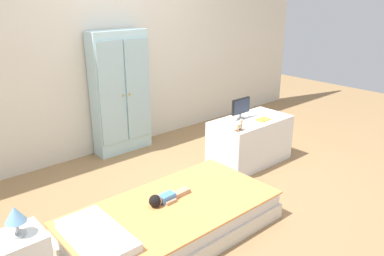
# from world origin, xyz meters

# --- Properties ---
(ground_plane) EXTENTS (10.00, 10.00, 0.02)m
(ground_plane) POSITION_xyz_m (0.00, 0.00, -0.01)
(ground_plane) COLOR #99754C
(back_wall) EXTENTS (6.40, 0.05, 2.70)m
(back_wall) POSITION_xyz_m (0.00, 1.57, 1.35)
(back_wall) COLOR silver
(back_wall) RESTS_ON ground_plane
(bed) EXTENTS (1.67, 0.86, 0.24)m
(bed) POSITION_xyz_m (-0.66, -0.29, 0.12)
(bed) COLOR silver
(bed) RESTS_ON ground_plane
(pillow) EXTENTS (0.32, 0.62, 0.06)m
(pillow) POSITION_xyz_m (-1.29, -0.29, 0.27)
(pillow) COLOR silver
(pillow) RESTS_ON bed
(doll) EXTENTS (0.39, 0.14, 0.10)m
(doll) POSITION_xyz_m (-0.68, -0.20, 0.28)
(doll) COLOR #4C84C6
(doll) RESTS_ON bed
(table_lamp) EXTENTS (0.13, 0.13, 0.19)m
(table_lamp) POSITION_xyz_m (-1.73, -0.17, 0.56)
(table_lamp) COLOR #B7B2AD
(table_lamp) RESTS_ON nightstand
(wardrobe) EXTENTS (0.67, 0.26, 1.41)m
(wardrobe) POSITION_xyz_m (-0.05, 1.42, 0.71)
(wardrobe) COLOR silver
(wardrobe) RESTS_ON ground_plane
(tv_stand) EXTENTS (0.90, 0.48, 0.50)m
(tv_stand) POSITION_xyz_m (0.82, 0.19, 0.25)
(tv_stand) COLOR white
(tv_stand) RESTS_ON ground_plane
(tv_monitor) EXTENTS (0.26, 0.10, 0.23)m
(tv_monitor) POSITION_xyz_m (0.74, 0.28, 0.64)
(tv_monitor) COLOR #99999E
(tv_monitor) RESTS_ON tv_stand
(rocking_horse_toy) EXTENTS (0.10, 0.04, 0.12)m
(rocking_horse_toy) POSITION_xyz_m (0.46, 0.03, 0.56)
(rocking_horse_toy) COLOR #8E6642
(rocking_horse_toy) RESTS_ON tv_stand
(book_yellow) EXTENTS (0.15, 0.10, 0.01)m
(book_yellow) POSITION_xyz_m (0.89, 0.09, 0.51)
(book_yellow) COLOR gold
(book_yellow) RESTS_ON tv_stand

